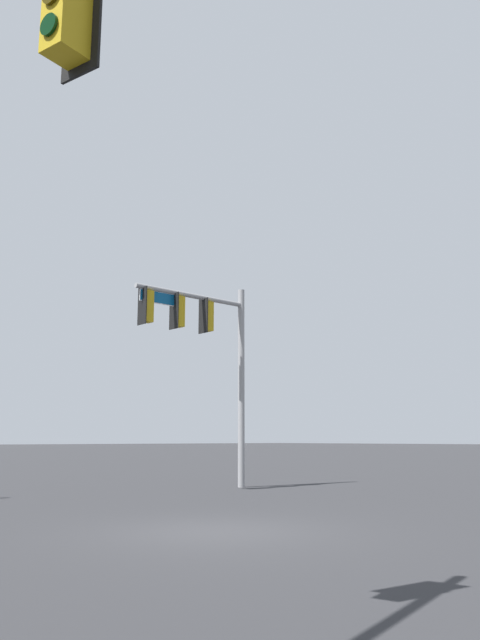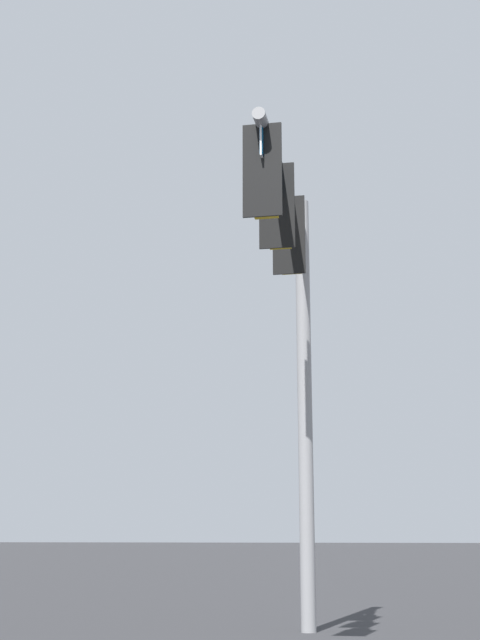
# 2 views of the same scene
# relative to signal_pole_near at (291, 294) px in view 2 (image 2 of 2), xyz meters

# --- Properties ---
(signal_pole_near) EXTENTS (4.93, 0.54, 7.48)m
(signal_pole_near) POSITION_rel_signal_pole_near_xyz_m (0.00, 0.00, 0.00)
(signal_pole_near) COLOR gray
(signal_pole_near) RESTS_ON ground_plane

